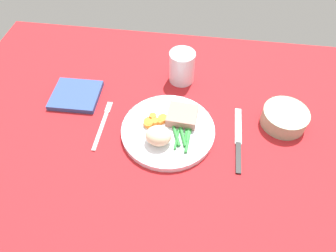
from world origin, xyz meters
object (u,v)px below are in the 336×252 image
at_px(fork, 102,125).
at_px(napkin, 76,95).
at_px(water_glass, 182,69).
at_px(knife, 238,140).
at_px(dinner_plate, 168,130).
at_px(meat_portion, 182,116).
at_px(salad_bowl, 285,117).

xyz_separation_m(fork, napkin, (-0.10, 0.09, 0.01)).
relative_size(fork, water_glass, 1.74).
bearing_deg(fork, knife, -2.87).
height_order(fork, water_glass, water_glass).
relative_size(dinner_plate, fork, 1.44).
bearing_deg(meat_portion, water_glass, 96.92).
height_order(fork, salad_bowl, salad_bowl).
bearing_deg(meat_portion, salad_bowl, 7.57).
distance_m(water_glass, napkin, 0.31).
height_order(dinner_plate, napkin, dinner_plate).
distance_m(meat_portion, napkin, 0.31).
relative_size(knife, salad_bowl, 1.75).
height_order(meat_portion, salad_bowl, salad_bowl).
xyz_separation_m(dinner_plate, napkin, (-0.28, 0.09, -0.00)).
relative_size(dinner_plate, water_glass, 2.51).
bearing_deg(dinner_plate, fork, -179.15).
height_order(dinner_plate, knife, dinner_plate).
xyz_separation_m(meat_portion, fork, (-0.21, -0.04, -0.03)).
distance_m(meat_portion, salad_bowl, 0.27).
distance_m(knife, napkin, 0.46).
bearing_deg(fork, dinner_plate, -1.98).
bearing_deg(salad_bowl, dinner_plate, -166.18).
height_order(meat_portion, water_glass, water_glass).
relative_size(water_glass, salad_bowl, 0.81).
bearing_deg(salad_bowl, napkin, 178.17).
xyz_separation_m(salad_bowl, napkin, (-0.57, 0.02, -0.02)).
relative_size(meat_portion, fork, 0.46).
relative_size(knife, napkin, 1.57).
bearing_deg(dinner_plate, water_glass, 86.69).
height_order(dinner_plate, salad_bowl, salad_bowl).
bearing_deg(knife, fork, 177.51).
distance_m(knife, water_glass, 0.27).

